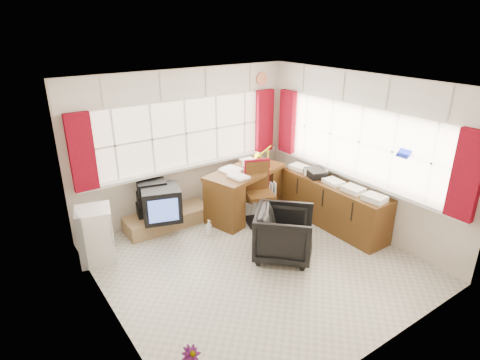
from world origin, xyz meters
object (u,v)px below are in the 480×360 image
(office_chair, at_px, (284,234))
(credenza, at_px, (333,203))
(desk, at_px, (245,190))
(desk_lamp, at_px, (268,153))
(radiator, at_px, (264,202))
(task_chair, at_px, (258,189))
(mini_fridge, at_px, (96,235))
(crt_tv, at_px, (161,203))
(tv_bench, at_px, (168,219))

(office_chair, relative_size, credenza, 0.41)
(desk, xyz_separation_m, credenza, (0.97, -1.14, -0.06))
(desk, distance_m, desk_lamp, 0.77)
(desk_lamp, height_order, office_chair, desk_lamp)
(office_chair, bearing_deg, radiator, 19.08)
(desk_lamp, distance_m, office_chair, 1.59)
(desk_lamp, distance_m, task_chair, 0.64)
(desk_lamp, distance_m, mini_fridge, 3.00)
(task_chair, relative_size, crt_tv, 1.46)
(desk_lamp, distance_m, crt_tv, 1.95)
(desk, height_order, task_chair, task_chair)
(radiator, xyz_separation_m, mini_fridge, (-2.83, 0.24, 0.16))
(tv_bench, bearing_deg, office_chair, -61.38)
(desk, xyz_separation_m, task_chair, (0.07, -0.29, 0.10))
(desk_lamp, height_order, crt_tv, desk_lamp)
(credenza, bearing_deg, office_chair, -167.70)
(desk, bearing_deg, radiator, -37.37)
(desk, height_order, office_chair, desk)
(tv_bench, distance_m, mini_fridge, 1.33)
(desk, distance_m, tv_bench, 1.41)
(desk, relative_size, crt_tv, 2.18)
(desk, distance_m, radiator, 0.41)
(desk_lamp, bearing_deg, crt_tv, 167.07)
(credenza, bearing_deg, mini_fridge, 161.69)
(office_chair, bearing_deg, tv_bench, 73.98)
(desk, distance_m, mini_fridge, 2.56)
(radiator, bearing_deg, mini_fridge, 175.22)
(crt_tv, relative_size, mini_fridge, 0.90)
(desk_lamp, xyz_separation_m, crt_tv, (-1.80, 0.41, -0.61))
(tv_bench, height_order, mini_fridge, mini_fridge)
(desk, xyz_separation_m, desk_lamp, (0.34, -0.19, 0.67))
(desk, height_order, tv_bench, desk)
(desk, bearing_deg, desk_lamp, -29.15)
(office_chair, height_order, credenza, credenza)
(crt_tv, distance_m, mini_fridge, 1.12)
(credenza, height_order, tv_bench, credenza)
(desk, relative_size, tv_bench, 1.13)
(credenza, relative_size, tv_bench, 1.43)
(radiator, relative_size, credenza, 0.30)
(desk, xyz_separation_m, radiator, (0.27, -0.21, -0.22))
(task_chair, relative_size, office_chair, 1.30)
(radiator, bearing_deg, desk_lamp, 15.01)
(desk_lamp, height_order, mini_fridge, desk_lamp)
(desk, relative_size, credenza, 0.79)
(desk_lamp, relative_size, crt_tv, 0.60)
(task_chair, xyz_separation_m, office_chair, (-0.39, -1.13, -0.19))
(office_chair, bearing_deg, credenza, -32.34)
(crt_tv, bearing_deg, desk_lamp, -12.93)
(office_chair, bearing_deg, crt_tv, 80.00)
(office_chair, bearing_deg, desk, 32.37)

